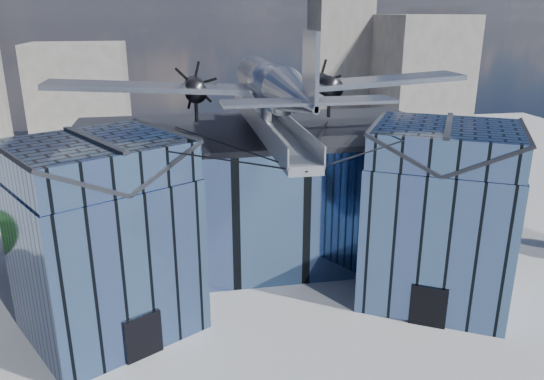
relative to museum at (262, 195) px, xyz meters
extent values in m
plane|color=gray|center=(0.00, -5.82, -5.54)|extent=(120.00, 120.00, 0.00)
cube|color=#46618F|center=(0.00, 3.18, -0.79)|extent=(28.00, 14.00, 9.50)
cube|color=#24262B|center=(0.00, 3.18, 4.16)|extent=(28.00, 14.00, 0.40)
cube|color=#46618F|center=(-10.50, -6.82, -0.79)|extent=(11.79, 11.43, 9.50)
cube|color=#46618F|center=(-10.50, -6.82, 5.06)|extent=(11.56, 11.20, 2.20)
cube|color=#24262B|center=(-12.45, -7.94, 5.06)|extent=(7.98, 9.23, 2.40)
cube|color=#24262B|center=(-8.55, -5.69, 5.06)|extent=(7.98, 9.23, 2.40)
cube|color=#24262B|center=(-10.50, -6.82, 6.21)|extent=(4.30, 7.10, 0.18)
cube|color=black|center=(-8.48, -10.33, -4.24)|extent=(2.03, 1.32, 2.60)
cube|color=black|center=(-6.60, -4.57, -0.79)|extent=(0.34, 0.34, 9.50)
cube|color=#46618F|center=(10.50, -6.82, -0.79)|extent=(11.79, 11.43, 9.50)
cube|color=#46618F|center=(10.50, -6.82, 5.06)|extent=(11.56, 11.20, 2.20)
cube|color=#24262B|center=(8.55, -5.69, 5.06)|extent=(7.98, 9.23, 2.40)
cube|color=#24262B|center=(12.45, -7.94, 5.06)|extent=(7.98, 9.23, 2.40)
cube|color=#24262B|center=(10.50, -6.82, 6.21)|extent=(4.30, 7.10, 0.18)
cube|color=black|center=(8.48, -10.33, -4.24)|extent=(2.03, 1.32, 2.60)
cube|color=black|center=(6.60, -4.57, -0.79)|extent=(0.34, 0.34, 9.50)
cube|color=#9599A2|center=(0.00, -2.32, 5.56)|extent=(1.80, 21.00, 0.50)
cube|color=#9599A2|center=(-0.90, -2.32, 6.21)|extent=(0.08, 21.00, 1.10)
cube|color=#9599A2|center=(0.90, -2.32, 6.21)|extent=(0.08, 21.00, 1.10)
cylinder|color=#9599A2|center=(0.00, 7.18, 4.89)|extent=(0.44, 0.44, 1.35)
cylinder|color=#9599A2|center=(0.00, 1.18, 4.89)|extent=(0.44, 0.44, 1.35)
cylinder|color=#9599A2|center=(0.00, -2.82, 4.89)|extent=(0.44, 0.44, 1.35)
cylinder|color=#9599A2|center=(0.00, -1.82, 6.51)|extent=(0.70, 0.70, 1.40)
cylinder|color=black|center=(-5.25, -9.82, 5.86)|extent=(10.55, 6.08, 0.69)
cylinder|color=black|center=(5.25, -9.82, 5.86)|extent=(10.55, 6.08, 0.69)
cylinder|color=black|center=(-3.00, -4.32, 5.01)|extent=(6.09, 17.04, 1.19)
cylinder|color=black|center=(3.00, -4.32, 5.01)|extent=(6.09, 17.04, 1.19)
cylinder|color=#A7ACB4|center=(0.00, -1.82, 8.46)|extent=(2.50, 11.00, 2.50)
sphere|color=#A7ACB4|center=(0.00, 3.68, 8.46)|extent=(2.50, 2.50, 2.50)
cube|color=black|center=(0.00, 2.68, 9.15)|extent=(1.60, 1.40, 0.50)
cone|color=#A7ACB4|center=(0.00, -10.82, 8.76)|extent=(2.50, 7.00, 2.50)
cube|color=#A7ACB4|center=(0.00, -13.12, 10.36)|extent=(0.18, 2.40, 3.40)
cube|color=#A7ACB4|center=(0.00, -13.02, 8.96)|extent=(8.00, 1.80, 0.14)
cube|color=#A7ACB4|center=(-7.00, -0.82, 8.16)|extent=(14.00, 3.20, 1.08)
cylinder|color=black|center=(-4.60, -0.22, 7.91)|extent=(1.44, 3.20, 1.44)
cone|color=black|center=(-4.60, 1.58, 7.91)|extent=(0.70, 0.70, 0.70)
cube|color=black|center=(-4.60, 1.73, 7.91)|extent=(1.05, 0.06, 3.33)
cube|color=black|center=(-4.60, 1.73, 7.91)|extent=(2.53, 0.06, 2.53)
cube|color=black|center=(-4.60, 1.73, 7.91)|extent=(3.33, 0.06, 1.05)
cylinder|color=black|center=(-4.60, -0.82, 6.69)|extent=(0.24, 0.24, 1.75)
cube|color=#A7ACB4|center=(7.00, -0.82, 8.16)|extent=(14.00, 3.20, 1.08)
cylinder|color=black|center=(4.60, -0.22, 7.91)|extent=(1.44, 3.20, 1.44)
cone|color=black|center=(4.60, 1.58, 7.91)|extent=(0.70, 0.70, 0.70)
cube|color=black|center=(4.60, 1.73, 7.91)|extent=(1.05, 0.06, 3.33)
cube|color=black|center=(4.60, 1.73, 7.91)|extent=(2.53, 0.06, 2.53)
cube|color=black|center=(4.60, 1.73, 7.91)|extent=(3.33, 0.06, 1.05)
cylinder|color=black|center=(4.60, -0.82, 6.69)|extent=(0.24, 0.24, 1.75)
cube|color=slate|center=(32.00, 42.18, 3.46)|extent=(12.00, 14.00, 18.00)
cube|color=slate|center=(-20.00, 49.18, 1.46)|extent=(14.00, 10.00, 14.00)
cube|color=slate|center=(22.00, 52.18, 7.46)|extent=(9.00, 9.00, 26.00)
cylinder|color=#382416|center=(22.68, 7.32, -4.26)|extent=(0.36, 0.36, 2.56)
sphere|color=#1E4217|center=(22.68, 7.32, -1.98)|extent=(3.40, 3.40, 3.34)
camera|label=1|loc=(-6.10, -36.41, 12.83)|focal=35.00mm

